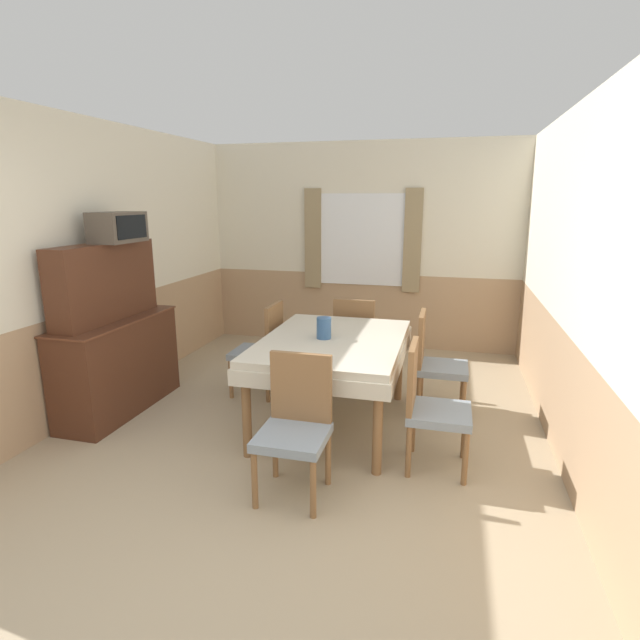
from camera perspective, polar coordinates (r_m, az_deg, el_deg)
ground_plane at (r=2.85m, az=-14.98°, el=-28.84°), size 16.00×16.00×0.00m
wall_back at (r=6.51m, az=4.72°, el=8.40°), size 4.36×0.10×2.60m
wall_left at (r=5.18m, az=-22.82°, el=5.95°), size 0.05×4.98×2.60m
wall_right at (r=4.21m, az=26.57°, el=4.01°), size 0.05×4.98×2.60m
dining_table at (r=4.18m, az=1.46°, el=-3.47°), size 1.17×1.60×0.77m
chair_right_far at (r=4.61m, az=12.99°, el=-4.50°), size 0.44×0.44×0.92m
chair_left_far at (r=4.93m, az=-6.60°, el=-3.04°), size 0.44×0.44×0.92m
chair_right_near at (r=3.68m, az=12.40°, el=-9.27°), size 0.44×0.44×0.92m
chair_head_window at (r=5.21m, az=4.09°, el=-2.07°), size 0.44×0.44×0.92m
chair_head_near at (r=3.31m, az=-2.81°, el=-11.60°), size 0.44×0.44×0.92m
sideboard at (r=4.86m, az=-22.42°, el=-2.36°), size 0.46×1.31×1.53m
tv at (r=4.76m, az=-22.10°, el=9.79°), size 0.29×0.49×0.26m
vase at (r=4.13m, az=0.45°, el=-0.92°), size 0.12×0.12×0.18m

